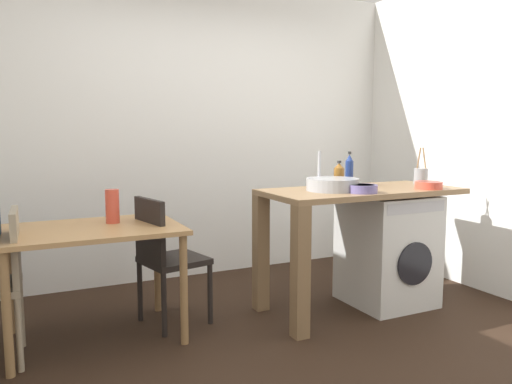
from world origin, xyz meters
name	(u,v)px	position (x,y,z in m)	size (l,w,h in m)	color
ground_plane	(273,344)	(0.00, 0.00, 0.00)	(5.46, 5.46, 0.00)	black
wall_back	(185,131)	(0.00, 1.75, 1.35)	(4.60, 0.10, 2.70)	white
dining_table	(92,242)	(-1.00, 0.59, 0.64)	(1.10, 0.76, 0.74)	tan
chair_opposite	(164,254)	(-0.53, 0.62, 0.51)	(0.48, 0.48, 0.90)	black
kitchen_counter	(338,212)	(0.70, 0.31, 0.76)	(1.50, 0.68, 0.92)	olive
washing_machine	(387,249)	(1.17, 0.31, 0.43)	(0.60, 0.61, 0.86)	silver
sink_basin	(333,184)	(0.65, 0.31, 0.97)	(0.38, 0.38, 0.09)	#9EA0A5
tap	(319,170)	(0.65, 0.49, 1.06)	(0.02, 0.02, 0.28)	#B2B2B7
bottle_tall_green	(339,175)	(0.83, 0.50, 1.01)	(0.08, 0.08, 0.20)	brown
bottle_squat_brown	(349,170)	(0.97, 0.55, 1.04)	(0.06, 0.06, 0.27)	navy
mixing_bowl	(363,188)	(0.76, 0.11, 0.95)	(0.21, 0.21, 0.06)	slate
utensil_crock	(421,176)	(1.54, 0.36, 0.99)	(0.11, 0.11, 0.30)	gray
colander	(429,185)	(1.36, 0.09, 0.95)	(0.20, 0.20, 0.06)	#D84C38
vase	(112,206)	(-0.85, 0.69, 0.85)	(0.09, 0.09, 0.23)	#D84C38
scissors	(365,190)	(0.86, 0.21, 0.92)	(0.15, 0.06, 0.01)	#B2B2B7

